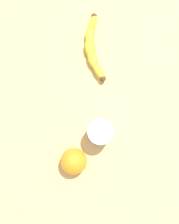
# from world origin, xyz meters

# --- Properties ---
(wooden_tabletop) EXTENTS (1.20, 1.20, 0.03)m
(wooden_tabletop) POSITION_xyz_m (0.00, 0.00, 0.01)
(wooden_tabletop) COLOR tan
(wooden_tabletop) RESTS_ON ground
(banana) EXTENTS (0.25, 0.07, 0.04)m
(banana) POSITION_xyz_m (-0.16, -0.01, 0.05)
(banana) COLOR yellow
(banana) RESTS_ON wooden_tabletop
(smoothie_glass) EXTENTS (0.08, 0.08, 0.09)m
(smoothie_glass) POSITION_xyz_m (0.14, -0.01, 0.07)
(smoothie_glass) COLOR silver
(smoothie_glass) RESTS_ON wooden_tabletop
(orange_fruit) EXTENTS (0.08, 0.08, 0.08)m
(orange_fruit) POSITION_xyz_m (0.22, -0.10, 0.07)
(orange_fruit) COLOR orange
(orange_fruit) RESTS_ON wooden_tabletop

